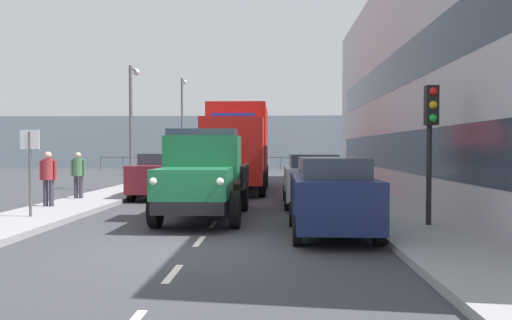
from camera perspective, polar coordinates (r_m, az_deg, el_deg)
The scene contains 20 objects.
ground_plane at distance 21.96m, azimuth -1.78°, elevation -3.62°, with size 80.00×80.00×0.00m, color #38383D.
sidewalk_left at distance 22.14m, azimuth 10.92°, elevation -3.41°, with size 2.26×42.14×0.15m, color gray.
sidewalk_right at distance 22.82m, azimuth -14.09°, elevation -3.29°, with size 2.26×42.14×0.15m, color gray.
road_centreline_markings at distance 21.33m, azimuth -1.90°, elevation -3.76°, with size 0.12×38.52×0.01m.
building_terrace at distance 20.62m, azimuth 25.33°, elevation 8.49°, with size 7.10×27.05×9.04m.
sea_horizon at distance 45.92m, azimuth 0.37°, elevation 2.12°, with size 80.00×0.80×5.00m, color #8C9EAD.
seawall_railing at distance 42.33m, azimuth 0.21°, elevation 0.04°, with size 28.08×0.08×1.20m.
truck_vintage_green at distance 12.97m, azimuth -6.26°, elevation -1.89°, with size 2.17×5.64×2.43m.
lorry_cargo_red at distance 21.84m, azimuth -2.07°, elevation 1.80°, with size 2.58×8.20×3.87m.
car_navy_kerbside_near at distance 10.77m, azimuth 8.86°, elevation -4.10°, with size 1.77×3.85×1.72m.
car_silver_kerbside_1 at distance 16.28m, azimuth 6.64°, elevation -2.22°, with size 1.89×4.22×1.72m.
car_maroon_oppositeside_0 at distance 19.03m, azimuth -10.93°, elevation -1.72°, with size 1.89×4.07×1.72m.
car_black_oppositeside_1 at distance 24.95m, azimuth -7.74°, elevation -0.97°, with size 1.92×4.10×1.72m.
car_white_oppositeside_2 at distance 30.20m, azimuth -5.97°, elevation -0.56°, with size 1.82×4.68×1.72m.
pedestrian_near_railing at distance 16.01m, azimuth -23.35°, elevation -1.55°, with size 0.53×0.34×1.67m.
pedestrian_in_dark_coat at distance 18.20m, azimuth -20.27°, elevation -1.26°, with size 0.53×0.34×1.63m.
traffic_light_near at distance 11.75m, azimuth 19.96°, elevation 4.00°, with size 0.28×0.41×3.20m.
lamp_post_promenade at distance 22.96m, azimuth -14.45°, elevation 5.33°, with size 0.32×1.14×5.54m.
lamp_post_far at distance 34.29m, azimuth -8.67°, elevation 5.03°, with size 0.32×1.14×6.66m.
street_sign at distance 13.80m, azimuth -25.16°, elevation 0.27°, with size 0.50×0.07×2.25m.
Camera 1 is at (-1.57, 9.18, 1.92)m, focal length 33.84 mm.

